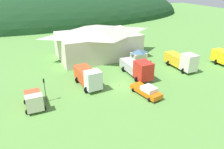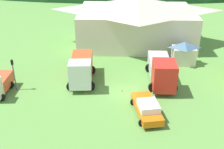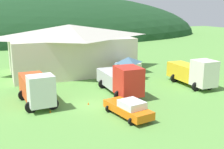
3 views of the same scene
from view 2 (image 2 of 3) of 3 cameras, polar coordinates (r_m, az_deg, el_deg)
The scene contains 9 objects.
ground_plane at distance 31.42m, azimuth 2.74°, elevation -3.71°, with size 200.00×200.00×0.00m, color #5B9342.
depot_building at distance 44.73m, azimuth 4.84°, elevation 10.84°, with size 18.65×12.32×7.23m.
play_shed_cream at distance 38.81m, azimuth 14.25°, elevation 4.30°, with size 3.18×2.37×3.17m.
heavy_rig_white at distance 33.03m, azimuth -6.19°, elevation 1.21°, with size 3.47×6.94×3.48m.
crane_truck_red at distance 32.97m, azimuth 9.96°, elevation 0.85°, with size 3.28×8.39×3.55m.
service_pickup_orange at distance 27.56m, azimuth 7.02°, elevation -6.66°, with size 3.01×5.57×1.66m.
traffic_light_west at distance 32.80m, azimuth -19.19°, elevation 0.58°, with size 0.20×0.32×3.64m.
traffic_cone_near_pickup at distance 31.32m, azimuth -5.29°, elevation -3.91°, with size 0.36×0.36×0.50m, color orange.
traffic_cone_mid_row at distance 31.72m, azimuth 2.04°, elevation -3.38°, with size 0.36×0.36×0.55m, color orange.
Camera 2 is at (-0.69, -27.09, 15.90)m, focal length 45.46 mm.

